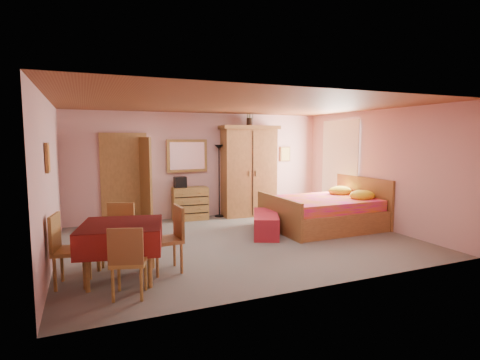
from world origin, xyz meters
name	(u,v)px	position (x,y,z in m)	size (l,w,h in m)	color
floor	(241,241)	(0.00, 0.00, 0.00)	(6.50, 6.50, 0.00)	#655F59
ceiling	(241,104)	(0.00, 0.00, 2.60)	(6.50, 6.50, 0.00)	brown
wall_back	(203,165)	(0.00, 2.50, 1.30)	(6.50, 0.10, 2.60)	#C99492
wall_front	(317,191)	(0.00, -2.50, 1.30)	(6.50, 0.10, 2.60)	#C99492
wall_left	(50,181)	(-3.25, 0.00, 1.30)	(0.10, 5.00, 2.60)	#C99492
wall_right	(375,169)	(3.25, 0.00, 1.30)	(0.10, 5.00, 2.60)	#C99492
doorway	(124,180)	(-1.90, 2.47, 1.02)	(1.06, 0.12, 2.15)	#9E6B35
window	(340,159)	(3.21, 1.20, 1.45)	(0.08, 1.40, 1.95)	white
picture_left	(47,158)	(-3.22, -0.60, 1.70)	(0.04, 0.32, 0.42)	orange
picture_back	(285,154)	(2.35, 2.47, 1.55)	(0.30, 0.04, 0.40)	#D8BF59
chest_of_drawers	(190,204)	(-0.40, 2.24, 0.40)	(0.84, 0.42, 0.80)	olive
wall_mirror	(187,156)	(-0.40, 2.45, 1.55)	(1.01, 0.05, 0.80)	white
stereo	(180,182)	(-0.63, 2.27, 0.93)	(0.28, 0.21, 0.26)	black
floor_lamp	(219,181)	(0.37, 2.31, 0.91)	(0.23, 0.23, 1.82)	black
wardrobe	(248,171)	(1.12, 2.19, 1.15)	(1.46, 0.75, 2.29)	#9E6535
sunflower_vase	(250,115)	(1.20, 2.30, 2.57)	(0.22, 0.22, 0.55)	yellow
bed	(323,203)	(2.09, 0.31, 0.54)	(2.35, 1.85, 1.09)	#E4168C
bench	(266,224)	(0.67, 0.28, 0.22)	(0.49, 1.31, 0.44)	maroon
dining_table	(122,251)	(-2.30, -1.17, 0.40)	(1.08, 1.08, 0.79)	maroon
chair_south	(129,261)	(-2.28, -1.81, 0.46)	(0.42, 0.42, 0.91)	#AC7E3A
chair_north	(117,235)	(-2.31, -0.51, 0.47)	(0.43, 0.43, 0.95)	olive
chair_west	(72,250)	(-2.94, -1.16, 0.49)	(0.45, 0.45, 0.98)	#A57438
chair_east	(166,239)	(-1.68, -1.11, 0.49)	(0.44, 0.44, 0.97)	#9F6736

